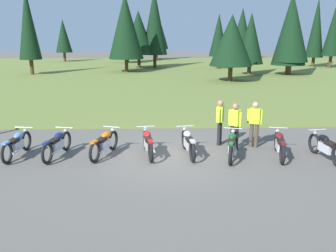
% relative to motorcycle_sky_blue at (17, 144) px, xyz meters
% --- Properties ---
extents(ground_plane, '(140.00, 140.00, 0.00)m').
position_rel_motorcycle_sky_blue_xyz_m(ground_plane, '(5.05, -0.11, -0.44)').
color(ground_plane, '#605B54').
extents(grass_moorland, '(80.00, 44.00, 0.10)m').
position_rel_motorcycle_sky_blue_xyz_m(grass_moorland, '(5.05, 25.62, -0.39)').
color(grass_moorland, olive).
rests_on(grass_moorland, ground).
extents(forest_treeline, '(35.18, 30.00, 8.86)m').
position_rel_motorcycle_sky_blue_xyz_m(forest_treeline, '(8.81, 31.74, 3.87)').
color(forest_treeline, '#47331E').
rests_on(forest_treeline, ground).
extents(motorcycle_sky_blue, '(0.62, 2.10, 0.88)m').
position_rel_motorcycle_sky_blue_xyz_m(motorcycle_sky_blue, '(0.00, 0.00, 0.00)').
color(motorcycle_sky_blue, black).
rests_on(motorcycle_sky_blue, ground).
extents(motorcycle_navy, '(0.67, 2.08, 0.88)m').
position_rel_motorcycle_sky_blue_xyz_m(motorcycle_navy, '(1.34, -0.05, 0.00)').
color(motorcycle_navy, black).
rests_on(motorcycle_navy, ground).
extents(motorcycle_orange, '(0.85, 2.03, 0.88)m').
position_rel_motorcycle_sky_blue_xyz_m(motorcycle_orange, '(2.90, 0.01, 0.00)').
color(motorcycle_orange, black).
rests_on(motorcycle_orange, ground).
extents(motorcycle_red, '(0.66, 2.09, 0.88)m').
position_rel_motorcycle_sky_blue_xyz_m(motorcycle_red, '(4.36, 0.02, 0.00)').
color(motorcycle_red, black).
rests_on(motorcycle_red, ground).
extents(motorcycle_silver, '(0.62, 2.10, 0.88)m').
position_rel_motorcycle_sky_blue_xyz_m(motorcycle_silver, '(5.73, 0.03, 0.00)').
color(motorcycle_silver, black).
rests_on(motorcycle_silver, ground).
extents(motorcycle_british_green, '(0.75, 2.06, 0.88)m').
position_rel_motorcycle_sky_blue_xyz_m(motorcycle_british_green, '(7.14, -0.31, 0.00)').
color(motorcycle_british_green, black).
rests_on(motorcycle_british_green, ground).
extents(motorcycle_maroon, '(0.66, 2.08, 0.88)m').
position_rel_motorcycle_sky_blue_xyz_m(motorcycle_maroon, '(8.75, -0.28, 0.00)').
color(motorcycle_maroon, black).
rests_on(motorcycle_maroon, ground).
extents(motorcycle_black, '(0.63, 2.10, 0.88)m').
position_rel_motorcycle_sky_blue_xyz_m(motorcycle_black, '(10.17, -0.58, 0.00)').
color(motorcycle_black, black).
rests_on(motorcycle_black, ground).
extents(rider_in_hivis_vest, '(0.41, 0.42, 1.67)m').
position_rel_motorcycle_sky_blue_xyz_m(rider_in_hivis_vest, '(7.40, 0.58, 0.51)').
color(rider_in_hivis_vest, black).
rests_on(rider_in_hivis_vest, ground).
extents(rider_with_back_turned, '(0.33, 0.52, 1.67)m').
position_rel_motorcycle_sky_blue_xyz_m(rider_with_back_turned, '(6.98, 1.19, 0.51)').
color(rider_with_back_turned, black).
rests_on(rider_with_back_turned, ground).
extents(rider_checking_bike, '(0.52, 0.33, 1.67)m').
position_rel_motorcycle_sky_blue_xyz_m(rider_checking_bike, '(8.17, 0.84, 0.51)').
color(rider_checking_bike, '#4C4233').
rests_on(rider_checking_bike, ground).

